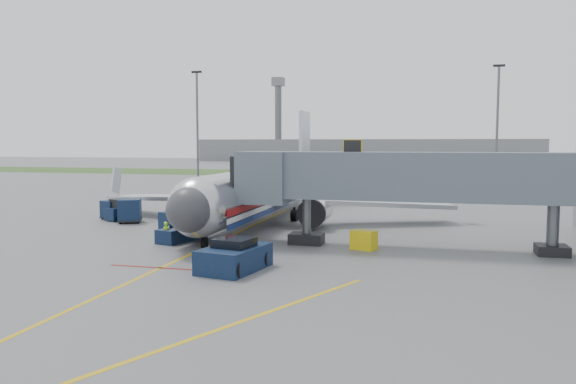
% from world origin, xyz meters
% --- Properties ---
extents(ground, '(400.00, 400.00, 0.00)m').
position_xyz_m(ground, '(0.00, 0.00, 0.00)').
color(ground, '#565659').
rests_on(ground, ground).
extents(grass_strip, '(300.00, 25.00, 0.01)m').
position_xyz_m(grass_strip, '(0.00, 90.00, 0.01)').
color(grass_strip, '#2D4C1E').
rests_on(grass_strip, ground).
extents(apron_markings, '(21.52, 50.00, 0.01)m').
position_xyz_m(apron_markings, '(0.00, -7.40, 0.00)').
color(apron_markings, gold).
rests_on(apron_markings, ground).
extents(airliner, '(32.10, 35.67, 10.25)m').
position_xyz_m(airliner, '(0.00, 15.25, 2.65)').
color(airliner, silver).
rests_on(airliner, ground).
extents(jet_bridge, '(25.30, 4.00, 6.90)m').
position_xyz_m(jet_bridge, '(12.86, 5.00, 4.47)').
color(jet_bridge, slate).
rests_on(jet_bridge, ground).
extents(light_mast_left, '(2.00, 0.44, 20.40)m').
position_xyz_m(light_mast_left, '(-30.00, 70.00, 10.78)').
color(light_mast_left, '#595B60').
rests_on(light_mast_left, ground).
extents(light_mast_right, '(2.00, 0.44, 20.40)m').
position_xyz_m(light_mast_right, '(25.00, 75.00, 10.78)').
color(light_mast_right, '#595B60').
rests_on(light_mast_right, ground).
extents(distant_terminal, '(120.00, 14.00, 8.00)m').
position_xyz_m(distant_terminal, '(-10.00, 170.00, 4.00)').
color(distant_terminal, slate).
rests_on(distant_terminal, ground).
extents(control_tower, '(4.00, 4.00, 30.00)m').
position_xyz_m(control_tower, '(-40.00, 165.00, 17.33)').
color(control_tower, '#595B60').
rests_on(control_tower, ground).
extents(pushback_tug, '(3.22, 4.48, 1.70)m').
position_xyz_m(pushback_tug, '(4.00, -3.50, 0.71)').
color(pushback_tug, '#0B1B32').
rests_on(pushback_tug, ground).
extents(baggage_tug, '(2.32, 2.98, 1.85)m').
position_xyz_m(baggage_tug, '(-12.04, 12.29, 0.82)').
color(baggage_tug, '#0B1B32').
rests_on(baggage_tug, ground).
extents(baggage_cart_a, '(1.90, 1.90, 1.57)m').
position_xyz_m(baggage_cart_a, '(-4.68, 6.92, 0.80)').
color(baggage_cart_a, '#0B1B32').
rests_on(baggage_cart_a, ground).
extents(baggage_cart_b, '(2.00, 2.00, 1.66)m').
position_xyz_m(baggage_cart_b, '(-13.10, 12.47, 0.85)').
color(baggage_cart_b, '#0B1B32').
rests_on(baggage_cart_b, ground).
extents(baggage_cart_c, '(2.41, 2.41, 1.98)m').
position_xyz_m(baggage_cart_c, '(-10.51, 10.98, 1.01)').
color(baggage_cart_c, '#0B1B32').
rests_on(baggage_cart_c, ground).
extents(belt_loader, '(2.43, 4.69, 2.21)m').
position_xyz_m(belt_loader, '(-2.49, 4.04, 0.55)').
color(belt_loader, '#0B1B32').
rests_on(belt_loader, ground).
extents(ground_power_cart, '(1.75, 1.46, 1.20)m').
position_xyz_m(ground_power_cart, '(9.91, 3.98, 0.59)').
color(ground_power_cart, yellow).
rests_on(ground_power_cart, ground).
extents(ramp_worker, '(0.58, 0.64, 1.47)m').
position_xyz_m(ramp_worker, '(-3.00, 2.70, 0.73)').
color(ramp_worker, '#9BE91B').
rests_on(ramp_worker, ground).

